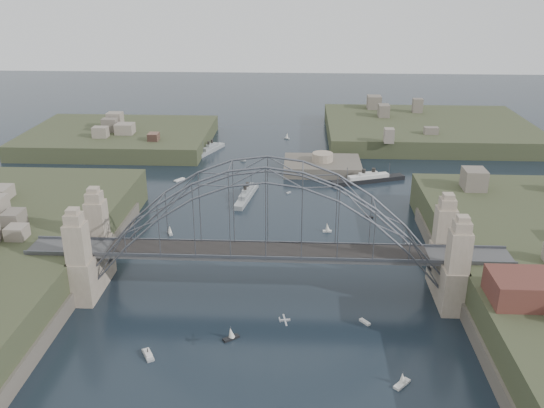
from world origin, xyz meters
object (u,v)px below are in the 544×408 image
at_px(naval_cruiser_near, 246,195).
at_px(ocean_liner, 368,179).
at_px(fort_island, 322,172).
at_px(naval_cruiser_far, 211,149).
at_px(bridge, 267,230).

distance_m(naval_cruiser_near, ocean_liner, 35.24).
xyz_separation_m(fort_island, naval_cruiser_far, (-35.30, 17.64, 1.14)).
xyz_separation_m(naval_cruiser_far, ocean_liner, (47.63, -26.76, 0.01)).
bearing_deg(naval_cruiser_near, ocean_liner, 23.48).
bearing_deg(fort_island, bridge, -99.73).
height_order(fort_island, naval_cruiser_far, fort_island).
bearing_deg(naval_cruiser_near, naval_cruiser_far, 110.57).
relative_size(fort_island, naval_cruiser_far, 1.48).
xyz_separation_m(bridge, naval_cruiser_far, (-23.30, 87.64, -11.53)).
relative_size(bridge, naval_cruiser_near, 4.79).
bearing_deg(bridge, naval_cruiser_near, 99.68).
height_order(naval_cruiser_far, ocean_liner, ocean_liner).
distance_m(fort_island, ocean_liner, 15.38).
height_order(naval_cruiser_near, ocean_liner, naval_cruiser_near).
distance_m(naval_cruiser_near, naval_cruiser_far, 43.58).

